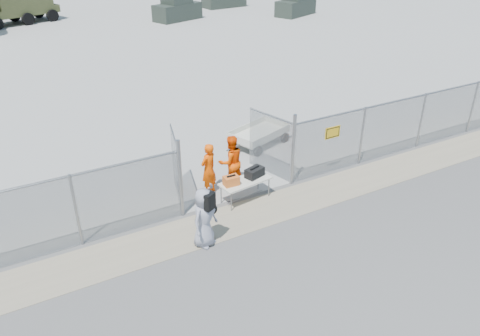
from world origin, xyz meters
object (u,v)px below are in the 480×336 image
visitor (204,218)px  utility_trailer (259,136)px  security_worker_left (208,169)px  security_worker_right (231,162)px  folding_table (245,190)px

visitor → utility_trailer: visitor is taller
security_worker_left → security_worker_right: size_ratio=0.96×
security_worker_right → visitor: bearing=50.1°
folding_table → security_worker_left: 1.37m
visitor → utility_trailer: 6.76m
security_worker_left → security_worker_right: security_worker_right is taller
security_worker_right → folding_table: bearing=89.4°
folding_table → security_worker_right: 1.16m
security_worker_left → folding_table: bearing=107.0°
visitor → utility_trailer: size_ratio=0.57×
security_worker_left → security_worker_right: 0.84m
folding_table → utility_trailer: size_ratio=0.55×
security_worker_left → visitor: 2.76m
security_worker_right → utility_trailer: (2.53, 2.39, -0.54)m
folding_table → security_worker_right: size_ratio=0.91×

